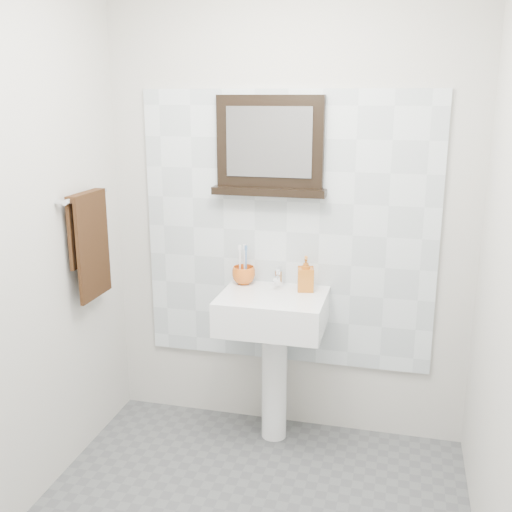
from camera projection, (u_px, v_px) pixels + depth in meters
The scene contains 10 objects.
back_wall at pixel (288, 213), 3.24m from camera, with size 2.00×0.01×2.50m, color beige.
front_wall at pixel (73, 419), 1.17m from camera, with size 2.00×0.01×2.50m, color beige.
splashback at pixel (287, 232), 3.25m from camera, with size 1.60×0.02×1.50m, color silver.
pedestal_sink at pixel (273, 327), 3.18m from camera, with size 0.55×0.44×0.96m.
toothbrush_cup at pixel (244, 275), 3.29m from camera, with size 0.13×0.13×0.10m, color #CB5A17.
toothbrushes at pixel (243, 262), 3.27m from camera, with size 0.05×0.04×0.21m.
soap_dispenser at pixel (306, 274), 3.16m from camera, with size 0.08×0.09×0.19m, color #B24215.
framed_mirror at pixel (270, 148), 3.13m from camera, with size 0.61×0.11×0.52m.
towel_bar at pixel (85, 196), 3.00m from camera, with size 0.07×0.40×0.03m.
hand_towel at pixel (90, 237), 3.05m from camera, with size 0.06×0.30×0.55m.
Camera 1 is at (0.60, -2.03, 1.86)m, focal length 42.00 mm.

